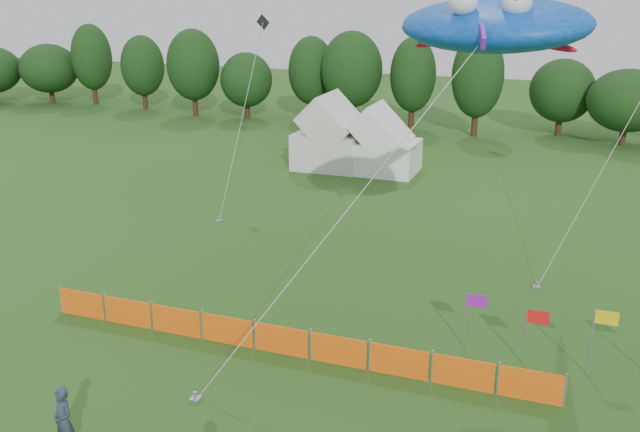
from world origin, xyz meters
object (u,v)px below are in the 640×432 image
(tent_left, at_px, (331,138))
(stingray_kite, at_px, (497,24))
(tent_right, at_px, (381,146))
(spectator_a, at_px, (64,420))
(barrier_fence, at_px, (281,340))

(tent_left, distance_m, stingray_kite, 24.70)
(tent_right, relative_size, stingray_kite, 0.29)
(spectator_a, relative_size, stingray_kite, 0.12)
(tent_left, relative_size, barrier_fence, 0.24)
(barrier_fence, bearing_deg, spectator_a, -115.88)
(tent_right, height_order, barrier_fence, tent_right)
(stingray_kite, bearing_deg, tent_left, 122.63)
(tent_right, bearing_deg, spectator_a, -89.84)
(spectator_a, bearing_deg, barrier_fence, 86.11)
(tent_right, relative_size, barrier_fence, 0.26)
(tent_right, bearing_deg, barrier_fence, -82.06)
(tent_left, height_order, barrier_fence, tent_left)
(barrier_fence, bearing_deg, tent_left, 105.74)
(stingray_kite, bearing_deg, spectator_a, -127.91)
(barrier_fence, xyz_separation_m, stingray_kite, (5.66, 4.73, 10.00))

